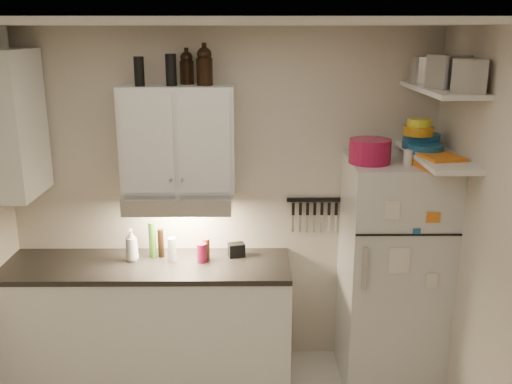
{
  "coord_description": "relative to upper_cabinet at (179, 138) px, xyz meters",
  "views": [
    {
      "loc": [
        0.22,
        -2.68,
        2.57
      ],
      "look_at": [
        0.25,
        0.9,
        1.55
      ],
      "focal_mm": 40.0,
      "sensor_mm": 36.0,
      "label": 1
    }
  ],
  "objects": [
    {
      "name": "ceiling",
      "position": [
        0.3,
        -1.33,
        0.78
      ],
      "size": [
        3.2,
        3.0,
        0.02
      ],
      "primitive_type": "cube",
      "color": "silver",
      "rests_on": "ground"
    },
    {
      "name": "back_wall",
      "position": [
        0.3,
        0.18,
        -0.53
      ],
      "size": [
        3.2,
        0.02,
        2.6
      ],
      "primitive_type": "cube",
      "color": "beige",
      "rests_on": "ground"
    },
    {
      "name": "base_cabinet",
      "position": [
        -0.25,
        -0.14,
        -1.39
      ],
      "size": [
        2.1,
        0.6,
        0.88
      ],
      "primitive_type": "cube",
      "color": "white",
      "rests_on": "floor"
    },
    {
      "name": "countertop",
      "position": [
        -0.25,
        -0.14,
        -0.93
      ],
      "size": [
        2.1,
        0.62,
        0.04
      ],
      "primitive_type": "cube",
      "color": "black",
      "rests_on": "base_cabinet"
    },
    {
      "name": "upper_cabinet",
      "position": [
        0.0,
        0.0,
        0.0
      ],
      "size": [
        0.8,
        0.33,
        0.75
      ],
      "primitive_type": "cube",
      "color": "white",
      "rests_on": "back_wall"
    },
    {
      "name": "side_cabinet",
      "position": [
        -1.14,
        -0.14,
        0.12
      ],
      "size": [
        0.33,
        0.55,
        1.0
      ],
      "primitive_type": "cube",
      "color": "white",
      "rests_on": "left_wall"
    },
    {
      "name": "range_hood",
      "position": [
        0.0,
        -0.06,
        -0.44
      ],
      "size": [
        0.76,
        0.46,
        0.12
      ],
      "primitive_type": "cube",
      "color": "silver",
      "rests_on": "back_wall"
    },
    {
      "name": "fridge",
      "position": [
        1.55,
        -0.18,
        -0.98
      ],
      "size": [
        0.7,
        0.68,
        1.7
      ],
      "primitive_type": "cube",
      "color": "silver",
      "rests_on": "floor"
    },
    {
      "name": "shelf_hi",
      "position": [
        1.75,
        -0.31,
        0.38
      ],
      "size": [
        0.3,
        0.95,
        0.03
      ],
      "primitive_type": "cube",
      "color": "white",
      "rests_on": "right_wall"
    },
    {
      "name": "shelf_lo",
      "position": [
        1.75,
        -0.31,
        -0.07
      ],
      "size": [
        0.3,
        0.95,
        0.03
      ],
      "primitive_type": "cube",
      "color": "white",
      "rests_on": "right_wall"
    },
    {
      "name": "knife_strip",
      "position": [
        1.0,
        0.15,
        -0.51
      ],
      "size": [
        0.42,
        0.02,
        0.03
      ],
      "primitive_type": "cube",
      "color": "black",
      "rests_on": "back_wall"
    },
    {
      "name": "dutch_oven",
      "position": [
        1.32,
        -0.25,
        -0.04
      ],
      "size": [
        0.3,
        0.3,
        0.16
      ],
      "primitive_type": "cylinder",
      "rotation": [
        0.0,
        0.0,
        -0.05
      ],
      "color": "#9E123E",
      "rests_on": "fridge"
    },
    {
      "name": "book_stack",
      "position": [
        1.74,
        -0.43,
        -0.08
      ],
      "size": [
        0.28,
        0.33,
        0.1
      ],
      "primitive_type": "cube",
      "rotation": [
        0.0,
        0.0,
        0.21
      ],
      "color": "orange",
      "rests_on": "fridge"
    },
    {
      "name": "spice_jar",
      "position": [
        1.57,
        -0.3,
        -0.07
      ],
      "size": [
        0.07,
        0.07,
        0.1
      ],
      "primitive_type": "cylinder",
      "rotation": [
        0.0,
        0.0,
        0.17
      ],
      "color": "silver",
      "rests_on": "fridge"
    },
    {
      "name": "stock_pot",
      "position": [
        1.75,
        0.01,
        0.48
      ],
      "size": [
        0.3,
        0.3,
        0.18
      ],
      "primitive_type": "cylinder",
      "rotation": [
        0.0,
        0.0,
        0.21
      ],
      "color": "silver",
      "rests_on": "shelf_hi"
    },
    {
      "name": "tin_a",
      "position": [
        1.76,
        -0.39,
        0.49
      ],
      "size": [
        0.26,
        0.25,
        0.21
      ],
      "primitive_type": "cube",
      "rotation": [
        0.0,
        0.0,
        0.36
      ],
      "color": "#AAAAAD",
      "rests_on": "shelf_hi"
    },
    {
      "name": "tin_b",
      "position": [
        1.79,
        -0.64,
        0.49
      ],
      "size": [
        0.25,
        0.25,
        0.2
      ],
      "primitive_type": "cube",
      "rotation": [
        0.0,
        0.0,
        -0.32
      ],
      "color": "#AAAAAD",
      "rests_on": "shelf_hi"
    },
    {
      "name": "bowl_teal",
      "position": [
        1.71,
        -0.1,
        0.0
      ],
      "size": [
        0.26,
        0.26,
        0.1
      ],
      "primitive_type": "cylinder",
      "color": "#17517E",
      "rests_on": "shelf_lo"
    },
    {
      "name": "bowl_orange",
      "position": [
        1.66,
        -0.17,
        0.08
      ],
      "size": [
        0.2,
        0.2,
        0.06
      ],
      "primitive_type": "cylinder",
      "color": "#C28012",
      "rests_on": "bowl_teal"
    },
    {
      "name": "bowl_yellow",
      "position": [
        1.66,
        -0.17,
        0.14
      ],
      "size": [
        0.16,
        0.16,
        0.05
      ],
      "primitive_type": "cylinder",
      "color": "yellow",
      "rests_on": "bowl_orange"
    },
    {
      "name": "plates",
      "position": [
        1.69,
        -0.26,
        -0.02
      ],
      "size": [
        0.31,
        0.31,
        0.06
      ],
      "primitive_type": "cylinder",
      "rotation": [
        0.0,
        0.0,
        -0.4
      ],
      "color": "#17517E",
      "rests_on": "shelf_lo"
    },
    {
      "name": "growler_a",
      "position": [
        0.07,
        0.08,
        0.49
      ],
      "size": [
        0.11,
        0.11,
        0.23
      ],
      "primitive_type": null,
      "rotation": [
        0.0,
        0.0,
        0.16
      ],
      "color": "black",
      "rests_on": "upper_cabinet"
    },
    {
      "name": "growler_b",
      "position": [
        0.2,
        -0.01,
        0.51
      ],
      "size": [
        0.12,
        0.12,
        0.27
      ],
      "primitive_type": null,
      "rotation": [
        0.0,
        0.0,
        0.1
      ],
      "color": "black",
      "rests_on": "upper_cabinet"
    },
    {
      "name": "thermos_a",
      "position": [
        -0.03,
        -0.05,
        0.48
      ],
      "size": [
        0.09,
        0.09,
        0.22
      ],
      "primitive_type": "cylinder",
      "rotation": [
        0.0,
        0.0,
        -0.16
      ],
      "color": "black",
      "rests_on": "upper_cabinet"
    },
    {
      "name": "thermos_b",
      "position": [
        -0.24,
        -0.07,
        0.47
      ],
      "size": [
        0.09,
        0.09,
        0.2
      ],
      "primitive_type": "cylinder",
      "rotation": [
        0.0,
        0.0,
        0.41
      ],
      "color": "black",
      "rests_on": "upper_cabinet"
    },
    {
      "name": "soap_bottle",
      "position": [
        -0.37,
        -0.08,
        -0.77
      ],
      "size": [
        0.11,
        0.11,
        0.28
      ],
      "primitive_type": "imported",
      "rotation": [
        0.0,
        0.0,
        -0.05
      ],
      "color": "white",
      "rests_on": "countertop"
    },
    {
      "name": "pepper_mill",
      "position": [
        0.18,
        -0.06,
        -0.82
      ],
      "size": [
        0.06,
        0.06,
        0.16
      ],
      "primitive_type": "cylinder",
      "rotation": [
        0.0,
        0.0,
        0.33
      ],
      "color": "brown",
      "rests_on": "countertop"
    },
    {
      "name": "oil_bottle",
      "position": [
        -0.22,
        -0.01,
        -0.77
      ],
      "size": [
        0.07,
        0.07,
        0.27
      ],
      "primitive_type": "cylinder",
      "rotation": [
        0.0,
        0.0,
        0.4
      ],
      "color": "#346419",
      "rests_on": "countertop"
    },
    {
      "name": "vinegar_bottle",
      "position": [
        -0.16,
        -0.01,
        -0.79
      ],
      "size": [
        0.05,
        0.05,
        0.22
      ],
      "primitive_type": "cylinder",
      "rotation": [
        0.0,
        0.0,
        0.09
      ],
      "color": "black",
      "rests_on": "countertop"
    },
    {
      "name": "clear_bottle",
      "position": [
        -0.07,
        -0.09,
        -0.81
      ],
      "size": [
        0.08,
        0.08,
        0.18
      ],
      "primitive_type": "cylinder",
      "rotation": [
        0.0,
        0.0,
        0.4
      ],
      "color": "silver",
      "rests_on": "countertop"
    },
    {
      "name": "red_jar",
      "position": [
        0.15,
        -0.11,
        -0.83
      ],
      "size": [
        0.09,
        0.09,
        0.15
      ],
      "primitive_type": "cylinder",
      "rotation": [
        0.0,
        0.0,
        0.37
      ],
      "color": "#9E123E",
      "rests_on": "countertop"
    },
    {
      "name": "caddy",
      "position": [
        0.41,
        -0.0,
        -0.85
      ],
      "size": [
        0.14,
        0.11,
        0.1
      ],
      "primitive_type": "cube",
      "rotation": [
        0.0,
        0.0,
        0.25
      ],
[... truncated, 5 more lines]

